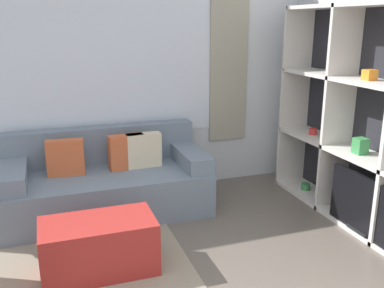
% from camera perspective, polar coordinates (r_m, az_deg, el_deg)
% --- Properties ---
extents(wall_back, '(5.77, 0.11, 2.70)m').
position_cam_1_polar(wall_back, '(4.49, -12.53, 9.88)').
color(wall_back, silver).
rests_on(wall_back, ground_plane).
extents(area_rug, '(2.27, 2.05, 0.01)m').
position_cam_1_polar(area_rug, '(3.48, -20.11, -16.21)').
color(area_rug, gray).
rests_on(area_rug, ground_plane).
extents(shelving_unit, '(0.36, 2.33, 1.96)m').
position_cam_1_polar(shelving_unit, '(4.03, 22.79, 2.44)').
color(shelving_unit, '#232328').
rests_on(shelving_unit, ground_plane).
extents(couch_main, '(1.90, 0.88, 0.79)m').
position_cam_1_polar(couch_main, '(4.26, -11.21, -5.03)').
color(couch_main, slate).
rests_on(couch_main, ground_plane).
extents(ottoman, '(0.83, 0.45, 0.41)m').
position_cam_1_polar(ottoman, '(3.31, -12.31, -13.22)').
color(ottoman, '#A82823').
rests_on(ottoman, ground_plane).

